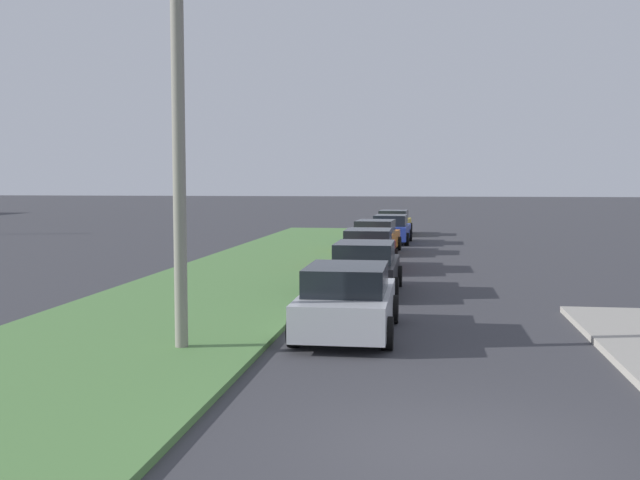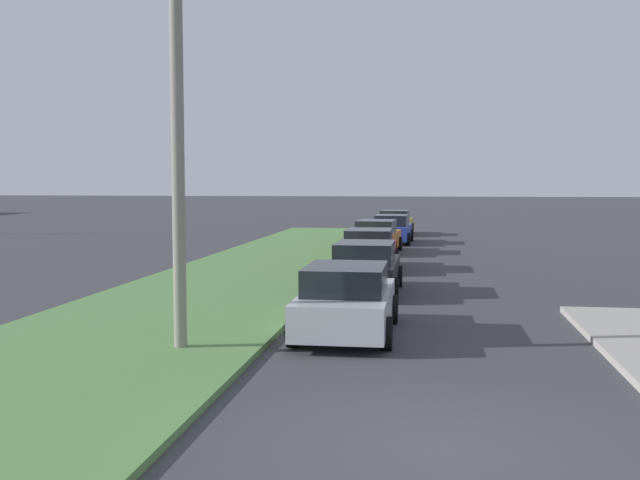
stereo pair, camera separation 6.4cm
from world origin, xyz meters
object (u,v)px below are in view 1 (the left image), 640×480
parked_car_silver (347,301)px  parked_car_black (365,268)px  parked_car_red (369,250)px  parked_car_blue (391,229)px  streetlight (196,115)px  parked_car_yellow (394,223)px  parked_car_orange (376,237)px

parked_car_silver → parked_car_black: (5.90, 0.13, 0.00)m
parked_car_red → parked_car_blue: same height
parked_car_blue → streetlight: (-25.48, 2.25, 3.67)m
parked_car_red → parked_car_yellow: size_ratio=0.99×
parked_car_silver → parked_car_red: (11.66, 0.49, 0.00)m
parked_car_orange → parked_car_blue: same height
parked_car_silver → parked_car_orange: 18.02m
parked_car_blue → parked_car_yellow: (6.22, 0.14, 0.00)m
parked_car_silver → parked_car_orange: bearing=1.8°
parked_car_silver → parked_car_blue: same height
parked_car_silver → parked_car_blue: size_ratio=0.99×
parked_car_red → parked_car_orange: same height
parked_car_silver → parked_car_blue: (23.34, 0.27, 0.00)m
parked_car_black → parked_car_orange: 12.12m
parked_car_black → parked_car_blue: (17.44, 0.14, 0.00)m
parked_car_red → parked_car_orange: bearing=1.2°
parked_car_black → parked_car_yellow: size_ratio=0.99×
parked_car_orange → parked_car_blue: bearing=-1.5°
parked_car_yellow → streetlight: size_ratio=0.58×
parked_car_orange → parked_car_yellow: size_ratio=1.00×
parked_car_silver → streetlight: (-2.14, 2.52, 3.67)m
parked_car_black → parked_car_yellow: bearing=0.5°
parked_car_black → parked_car_blue: bearing=0.3°
parked_car_blue → streetlight: size_ratio=0.58×
parked_car_black → streetlight: 9.16m
parked_car_red → streetlight: size_ratio=0.58×
parked_car_silver → parked_car_yellow: 29.56m
parked_car_orange → parked_car_blue: size_ratio=1.01×
parked_car_silver → parked_car_red: size_ratio=1.00×
parked_car_orange → parked_car_yellow: bearing=1.5°
parked_car_red → parked_car_silver: bearing=-178.1°
parked_car_yellow → streetlight: (-31.70, 2.11, 3.67)m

